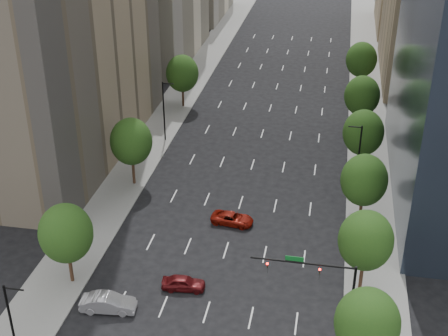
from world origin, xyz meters
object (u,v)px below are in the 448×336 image
Objects in this scene: car_red_far at (232,219)px; traffic_signal at (325,281)px; car_maroon at (184,283)px; car_silver at (108,303)px.

traffic_signal is at bearing -138.71° from car_red_far.
car_maroon is 0.88× the size of car_red_far.
car_maroon is at bearing 167.71° from traffic_signal.
car_red_far is at bearing -17.33° from car_maroon.
car_silver is 18.82m from car_red_far.
car_maroon is at bearing -61.03° from car_silver.
car_silver is (-6.11, -4.32, 0.13)m from car_maroon.
car_red_far is at bearing -34.09° from car_silver.
car_silver is at bearing -175.91° from traffic_signal.
car_red_far is (2.67, 12.32, -0.05)m from car_maroon.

